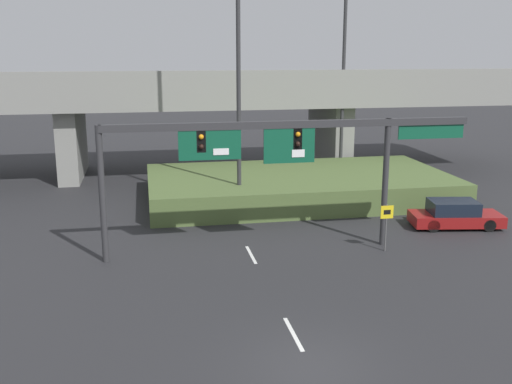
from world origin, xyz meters
The scene contains 9 objects.
ground_plane centered at (0.00, 0.00, 0.00)m, with size 160.00×160.00×0.00m, color #262628.
lane_markings centered at (0.00, 13.70, 0.00)m, with size 0.14×25.99×0.01m.
signal_gantry centered at (1.23, 10.05, 4.90)m, with size 16.75×0.44×6.00m.
speed_limit_sign centered at (6.16, 9.14, 1.45)m, with size 0.60×0.11×2.22m.
highway_light_pole_near centered at (9.16, 24.67, 7.50)m, with size 0.70×0.36×14.24m.
highway_light_pole_far centered at (0.67, 17.34, 8.69)m, with size 0.70×0.36×16.62m.
overpass_bridge centered at (0.00, 28.99, 5.52)m, with size 45.56×9.28×7.68m.
grass_embankment centered at (4.77, 19.69, 0.77)m, with size 18.41×9.98×1.53m.
parked_sedan_near_right centered at (11.20, 12.07, 0.66)m, with size 4.87×2.60×1.43m.
Camera 1 is at (-4.51, -15.51, 9.09)m, focal length 42.00 mm.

